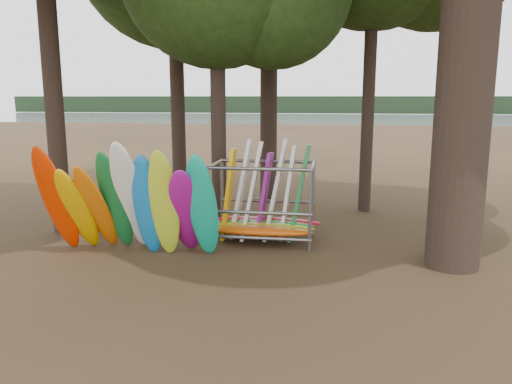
# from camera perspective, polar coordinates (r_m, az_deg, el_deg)

# --- Properties ---
(ground) EXTENTS (120.00, 120.00, 0.00)m
(ground) POSITION_cam_1_polar(r_m,az_deg,el_deg) (11.66, -2.79, -8.10)
(ground) COLOR #47331E
(ground) RESTS_ON ground
(lake) EXTENTS (160.00, 160.00, 0.00)m
(lake) POSITION_cam_1_polar(r_m,az_deg,el_deg) (70.93, 7.39, 7.65)
(lake) COLOR gray
(lake) RESTS_ON ground
(far_shore) EXTENTS (160.00, 4.00, 4.00)m
(far_shore) POSITION_cam_1_polar(r_m,az_deg,el_deg) (120.82, 8.23, 9.84)
(far_shore) COLOR black
(far_shore) RESTS_ON ground
(kayak_row) EXTENTS (4.41, 1.95, 2.98)m
(kayak_row) POSITION_cam_1_polar(r_m,az_deg,el_deg) (12.20, -13.92, -1.45)
(kayak_row) COLOR red
(kayak_row) RESTS_ON ground
(storage_rack) EXTENTS (3.03, 1.54, 2.75)m
(storage_rack) POSITION_cam_1_polar(r_m,az_deg,el_deg) (13.10, 0.81, -1.49)
(storage_rack) COLOR slate
(storage_rack) RESTS_ON ground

